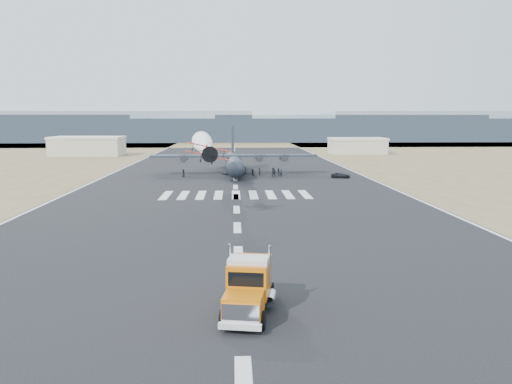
{
  "coord_description": "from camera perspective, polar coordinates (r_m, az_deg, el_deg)",
  "views": [
    {
      "loc": [
        -0.46,
        -34.94,
        13.04
      ],
      "look_at": [
        2.36,
        26.16,
        4.0
      ],
      "focal_mm": 35.0,
      "sensor_mm": 36.0,
      "label": 1
    }
  ],
  "objects": [
    {
      "name": "scrub_far",
      "position": [
        265.26,
        -2.56,
        5.58
      ],
      "size": [
        500.0,
        80.0,
        0.0
      ],
      "primitive_type": "cube",
      "color": "brown",
      "rests_on": "ground"
    },
    {
      "name": "crew_h",
      "position": [
        114.0,
        2.56,
        2.29
      ],
      "size": [
        0.57,
        0.89,
        1.8
      ],
      "primitive_type": "imported",
      "rotation": [
        0.0,
        0.0,
        4.68
      ],
      "color": "black",
      "rests_on": "ground"
    },
    {
      "name": "crew_b",
      "position": [
        113.84,
        -0.36,
        2.25
      ],
      "size": [
        0.8,
        0.5,
        1.65
      ],
      "primitive_type": "imported",
      "rotation": [
        0.0,
        0.0,
        6.28
      ],
      "color": "black",
      "rests_on": "ground"
    },
    {
      "name": "smoke_trail",
      "position": [
        91.05,
        -6.15,
        5.74
      ],
      "size": [
        4.67,
        31.38,
        3.67
      ],
      "rotation": [
        0.0,
        0.0,
        0.09
      ],
      "color": "white"
    },
    {
      "name": "semi_truck",
      "position": [
        34.29,
        -0.84,
        -10.6
      ],
      "size": [
        3.97,
        8.7,
        3.82
      ],
      "rotation": [
        0.0,
        0.0,
        -0.17
      ],
      "color": "black",
      "rests_on": "ground"
    },
    {
      "name": "crew_d",
      "position": [
        112.13,
        2.14,
        2.17
      ],
      "size": [
        0.72,
        1.11,
        1.75
      ],
      "primitive_type": "imported",
      "rotation": [
        0.0,
        0.0,
        4.91
      ],
      "color": "black",
      "rests_on": "ground"
    },
    {
      "name": "ridge_seg_f",
      "position": [
        322.54,
        21.38,
        7.03
      ],
      "size": [
        150.0,
        50.0,
        17.0
      ],
      "primitive_type": "cube",
      "color": "gray",
      "rests_on": "ground"
    },
    {
      "name": "aerobatic_biplane",
      "position": [
        65.42,
        -5.56,
        4.53
      ],
      "size": [
        5.75,
        5.26,
        2.85
      ],
      "rotation": [
        0.0,
        0.23,
        0.09
      ],
      "color": "red"
    },
    {
      "name": "hangar_left",
      "position": [
        187.43,
        -18.68,
        5.02
      ],
      "size": [
        24.5,
        14.5,
        6.7
      ],
      "color": "#AFA99B",
      "rests_on": "ground"
    },
    {
      "name": "ridge_seg_d",
      "position": [
        295.02,
        -2.58,
        7.13
      ],
      "size": [
        150.0,
        50.0,
        13.0
      ],
      "primitive_type": "cube",
      "color": "gray",
      "rests_on": "ground"
    },
    {
      "name": "crew_e",
      "position": [
        113.08,
        -8.31,
        2.16
      ],
      "size": [
        0.74,
        0.99,
        1.81
      ],
      "primitive_type": "imported",
      "rotation": [
        0.0,
        0.0,
        1.32
      ],
      "color": "black",
      "rests_on": "ground"
    },
    {
      "name": "ridge_seg_c",
      "position": [
        301.96,
        -15.11,
        7.26
      ],
      "size": [
        150.0,
        50.0,
        17.0
      ],
      "primitive_type": "cube",
      "color": "gray",
      "rests_on": "ground"
    },
    {
      "name": "ridge_seg_e",
      "position": [
        302.17,
        9.94,
        7.23
      ],
      "size": [
        150.0,
        50.0,
        15.0
      ],
      "primitive_type": "cube",
      "color": "gray",
      "rests_on": "ground"
    },
    {
      "name": "crew_c",
      "position": [
        109.95,
        1.93,
        2.01
      ],
      "size": [
        1.1,
        0.64,
        1.6
      ],
      "primitive_type": "imported",
      "rotation": [
        0.0,
        0.0,
        0.17
      ],
      "color": "black",
      "rests_on": "ground"
    },
    {
      "name": "hangar_right",
      "position": [
        190.95,
        11.49,
        5.23
      ],
      "size": [
        20.5,
        12.5,
        5.9
      ],
      "color": "#AFA99B",
      "rests_on": "ground"
    },
    {
      "name": "transport_aircraft",
      "position": [
        119.25,
        -2.54,
        3.52
      ],
      "size": [
        38.87,
        32.03,
        11.25
      ],
      "rotation": [
        0.0,
        0.0,
        0.03
      ],
      "color": "#222833",
      "rests_on": "ground"
    },
    {
      "name": "crew_a",
      "position": [
        114.39,
        0.42,
        2.32
      ],
      "size": [
        0.63,
        0.73,
        1.81
      ],
      "primitive_type": "imported",
      "rotation": [
        0.0,
        0.0,
        1.44
      ],
      "color": "black",
      "rests_on": "ground"
    },
    {
      "name": "crew_f",
      "position": [
        116.88,
        1.96,
        2.4
      ],
      "size": [
        0.88,
        1.59,
        1.64
      ],
      "primitive_type": "imported",
      "rotation": [
        0.0,
        0.0,
        1.3
      ],
      "color": "black",
      "rests_on": "ground"
    },
    {
      "name": "runway_markings",
      "position": [
        95.83,
        -2.35,
        0.58
      ],
      "size": [
        60.0,
        260.0,
        0.01
      ],
      "primitive_type": null,
      "color": "silver",
      "rests_on": "ground"
    },
    {
      "name": "crew_g",
      "position": [
        112.62,
        2.9,
        2.19
      ],
      "size": [
        0.8,
        0.82,
        1.73
      ],
      "primitive_type": "imported",
      "rotation": [
        0.0,
        0.0,
        5.41
      ],
      "color": "black",
      "rests_on": "ground"
    },
    {
      "name": "ridge_seg_b",
      "position": [
        322.18,
        -26.54,
        6.55
      ],
      "size": [
        150.0,
        50.0,
        15.0
      ],
      "primitive_type": "cube",
      "color": "gray",
      "rests_on": "ground"
    },
    {
      "name": "ground",
      "position": [
        37.3,
        -1.81,
        -12.06
      ],
      "size": [
        500.0,
        500.0,
        0.0
      ],
      "primitive_type": "plane",
      "color": "black",
      "rests_on": "ground"
    },
    {
      "name": "support_vehicle",
      "position": [
        111.96,
        9.65,
        1.9
      ],
      "size": [
        4.59,
        3.01,
        1.17
      ],
      "primitive_type": "imported",
      "rotation": [
        0.0,
        0.0,
        1.3
      ],
      "color": "black",
      "rests_on": "ground"
    }
  ]
}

